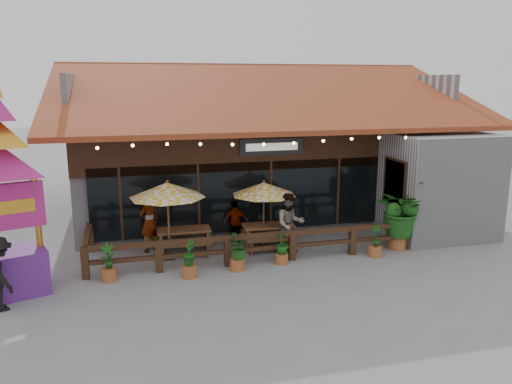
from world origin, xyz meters
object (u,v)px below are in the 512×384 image
object	(u,v)px
umbrella_left	(167,190)
picnic_table_left	(184,237)
thai_sign_tower	(2,167)
picnic_table_right	(268,232)
umbrella_right	(264,189)
tropical_plant	(399,210)
pedestrian	(0,274)

from	to	relation	value
umbrella_left	picnic_table_left	distance (m)	1.72
thai_sign_tower	picnic_table_right	bearing A→B (deg)	14.08
picnic_table_left	picnic_table_right	bearing A→B (deg)	-4.58
umbrella_right	picnic_table_left	bearing A→B (deg)	178.84
umbrella_left	umbrella_right	bearing A→B (deg)	5.90
picnic_table_left	picnic_table_right	distance (m)	2.73
umbrella_left	tropical_plant	size ratio (longest dim) A/B	1.24
picnic_table_right	tropical_plant	distance (m)	4.27
picnic_table_right	tropical_plant	bearing A→B (deg)	-14.90
umbrella_left	tropical_plant	xyz separation A→B (m)	(7.27, -0.93, -0.86)
thai_sign_tower	tropical_plant	xyz separation A→B (m)	(11.34, 0.74, -2.02)
picnic_table_left	pedestrian	size ratio (longest dim) A/B	0.95
umbrella_right	tropical_plant	bearing A→B (deg)	-16.60
picnic_table_left	pedestrian	bearing A→B (deg)	-147.75
pedestrian	thai_sign_tower	bearing A→B (deg)	-36.90
umbrella_left	picnic_table_right	distance (m)	3.59
umbrella_left	thai_sign_tower	bearing A→B (deg)	-157.68
picnic_table_left	pedestrian	world-z (taller)	pedestrian
pedestrian	tropical_plant	bearing A→B (deg)	-111.87
umbrella_left	thai_sign_tower	size ratio (longest dim) A/B	0.45
umbrella_right	picnic_table_right	xyz separation A→B (m)	(0.12, -0.17, -1.41)
thai_sign_tower	picnic_table_left	bearing A→B (deg)	24.13
tropical_plant	pedestrian	world-z (taller)	tropical_plant
picnic_table_right	pedestrian	size ratio (longest dim) A/B	0.97
umbrella_right	thai_sign_tower	bearing A→B (deg)	-164.47
umbrella_right	picnic_table_right	size ratio (longest dim) A/B	1.46
picnic_table_left	tropical_plant	xyz separation A→B (m)	(6.78, -1.30, 0.75)
tropical_plant	pedestrian	xyz separation A→B (m)	(-11.45, -1.64, -0.38)
tropical_plant	umbrella_left	bearing A→B (deg)	172.73
umbrella_right	picnic_table_left	distance (m)	2.96
picnic_table_right	pedestrian	bearing A→B (deg)	-159.73
picnic_table_right	umbrella_left	bearing A→B (deg)	-177.24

